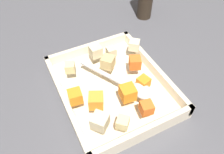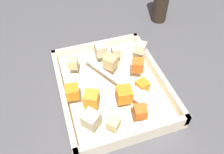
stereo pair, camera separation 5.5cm
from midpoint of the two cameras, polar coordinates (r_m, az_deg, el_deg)
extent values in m
plane|color=#4C4C51|center=(0.60, 2.25, -2.58)|extent=(4.00, 4.00, 0.00)
cube|color=beige|center=(0.59, 2.69, -3.19)|extent=(0.32, 0.26, 0.01)
cube|color=beige|center=(0.55, -9.62, -4.87)|extent=(0.32, 0.01, 0.03)
cube|color=beige|center=(0.61, 13.88, 1.03)|extent=(0.32, 0.01, 0.03)
cube|color=beige|center=(0.67, -1.73, 7.69)|extent=(0.01, 0.26, 0.03)
cube|color=beige|center=(0.50, 9.05, -14.78)|extent=(0.01, 0.26, 0.03)
cube|color=orange|center=(0.51, 6.21, -4.60)|extent=(0.04, 0.04, 0.03)
cube|color=orange|center=(0.58, 9.34, 2.81)|extent=(0.04, 0.04, 0.03)
cube|color=orange|center=(0.50, -2.19, -5.69)|extent=(0.04, 0.04, 0.03)
cube|color=orange|center=(0.49, 10.44, -8.90)|extent=(0.03, 0.03, 0.03)
cube|color=orange|center=(0.52, -7.18, -3.96)|extent=(0.03, 0.03, 0.03)
cube|color=orange|center=(0.54, 10.67, -2.39)|extent=(0.03, 0.03, 0.03)
cube|color=beige|center=(0.64, 9.80, 7.34)|extent=(0.04, 0.04, 0.03)
cube|color=beige|center=(0.62, -0.63, 6.79)|extent=(0.03, 0.03, 0.03)
cube|color=#E0CC89|center=(0.47, 3.76, -11.98)|extent=(0.03, 0.03, 0.02)
cube|color=tan|center=(0.58, 2.38, 3.77)|extent=(0.04, 0.04, 0.03)
cube|color=beige|center=(0.47, -2.03, -10.98)|extent=(0.05, 0.05, 0.03)
cube|color=#E0CC89|center=(0.59, -7.33, 3.40)|extent=(0.03, 0.03, 0.03)
cube|color=beige|center=(0.62, 3.65, 6.35)|extent=(0.03, 0.03, 0.02)
ellipsoid|color=silver|center=(0.53, 10.09, -4.65)|extent=(0.08, 0.07, 0.02)
cube|color=silver|center=(0.57, 1.10, 0.84)|extent=(0.14, 0.08, 0.01)
camera|label=1|loc=(0.03, -87.13, 3.17)|focal=35.78mm
camera|label=2|loc=(0.03, 92.87, -3.17)|focal=35.78mm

